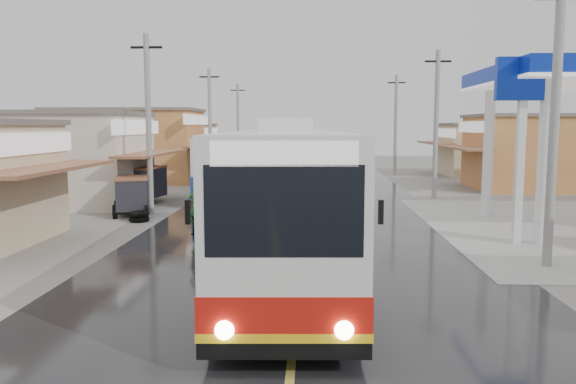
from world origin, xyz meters
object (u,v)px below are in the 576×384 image
object	(u,v)px
tricycle_far	(145,182)
cyclist	(198,222)
coach_bus	(286,200)
second_bus	(233,165)
tyre_stack	(139,216)
tricycle_near	(132,194)

from	to	relation	value
tricycle_far	cyclist	bearing A→B (deg)	-54.29
coach_bus	tricycle_far	xyz separation A→B (m)	(-7.92, 13.32, -0.91)
cyclist	tricycle_far	world-z (taller)	cyclist
second_bus	tyre_stack	xyz separation A→B (m)	(-2.78, -8.37, -1.58)
tricycle_near	tricycle_far	size ratio (longest dim) A/B	0.90
cyclist	tyre_stack	size ratio (longest dim) A/B	2.37
cyclist	second_bus	bearing A→B (deg)	87.80
coach_bus	cyclist	xyz separation A→B (m)	(-3.28, 4.13, -1.33)
tyre_stack	tricycle_near	bearing A→B (deg)	117.32
coach_bus	second_bus	bearing A→B (deg)	100.46
cyclist	tyre_stack	world-z (taller)	cyclist
tyre_stack	second_bus	bearing A→B (deg)	71.61
coach_bus	cyclist	bearing A→B (deg)	125.97
cyclist	tyre_stack	xyz separation A→B (m)	(-3.24, 3.70, -0.44)
second_bus	tricycle_near	bearing A→B (deg)	-117.56
coach_bus	second_bus	distance (m)	16.63
tricycle_near	tyre_stack	world-z (taller)	tricycle_near
coach_bus	tricycle_near	distance (m)	11.91
tricycle_near	tyre_stack	distance (m)	1.88
second_bus	tyre_stack	world-z (taller)	second_bus
coach_bus	cyclist	size ratio (longest dim) A/B	6.64
second_bus	tyre_stack	distance (m)	8.96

